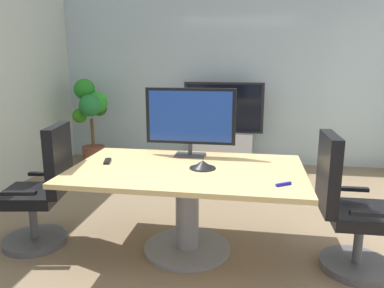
% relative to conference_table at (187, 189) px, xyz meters
% --- Properties ---
extents(ground_plane, '(7.42, 7.42, 0.00)m').
position_rel_conference_table_xyz_m(ground_plane, '(0.12, -0.19, -0.56)').
color(ground_plane, '#7A664C').
extents(wall_back_glass_partition, '(5.44, 0.10, 2.69)m').
position_rel_conference_table_xyz_m(wall_back_glass_partition, '(0.12, 3.02, 0.78)').
color(wall_back_glass_partition, '#9EB2B7').
rests_on(wall_back_glass_partition, ground).
extents(conference_table, '(1.93, 1.16, 0.75)m').
position_rel_conference_table_xyz_m(conference_table, '(0.00, 0.00, 0.00)').
color(conference_table, tan).
rests_on(conference_table, ground).
extents(office_chair_left, '(0.63, 0.61, 1.09)m').
position_rel_conference_table_xyz_m(office_chair_left, '(-1.29, -0.10, -0.10)').
color(office_chair_left, '#4C4C51').
rests_on(office_chair_left, ground).
extents(office_chair_right, '(0.60, 0.57, 1.09)m').
position_rel_conference_table_xyz_m(office_chair_right, '(1.29, -0.09, -0.10)').
color(office_chair_right, '#4C4C51').
rests_on(office_chair_right, ground).
extents(tv_monitor, '(0.84, 0.18, 0.64)m').
position_rel_conference_table_xyz_m(tv_monitor, '(-0.04, 0.41, 0.55)').
color(tv_monitor, '#333338').
rests_on(tv_monitor, conference_table).
extents(wall_display_unit, '(1.20, 0.36, 1.31)m').
position_rel_conference_table_xyz_m(wall_display_unit, '(0.09, 2.66, -0.12)').
color(wall_display_unit, '#B7BABC').
rests_on(wall_display_unit, ground).
extents(potted_plant, '(0.55, 0.65, 1.35)m').
position_rel_conference_table_xyz_m(potted_plant, '(-1.94, 2.41, 0.27)').
color(potted_plant, brown).
rests_on(potted_plant, ground).
extents(conference_phone, '(0.22, 0.22, 0.07)m').
position_rel_conference_table_xyz_m(conference_phone, '(0.13, 0.01, 0.22)').
color(conference_phone, black).
rests_on(conference_phone, conference_table).
extents(remote_control, '(0.09, 0.18, 0.02)m').
position_rel_conference_table_xyz_m(remote_control, '(-0.73, 0.06, 0.20)').
color(remote_control, black).
rests_on(remote_control, conference_table).
extents(whiteboard_marker, '(0.12, 0.09, 0.02)m').
position_rel_conference_table_xyz_m(whiteboard_marker, '(0.76, -0.32, 0.20)').
color(whiteboard_marker, '#1919A5').
rests_on(whiteboard_marker, conference_table).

